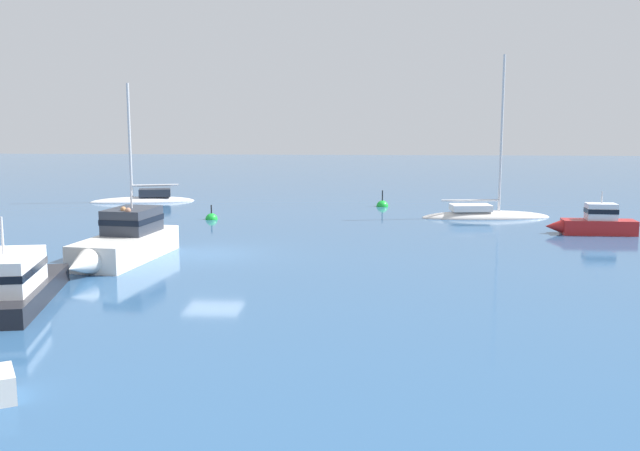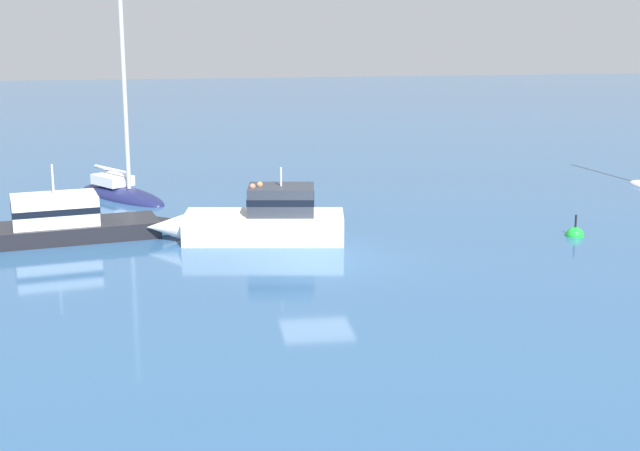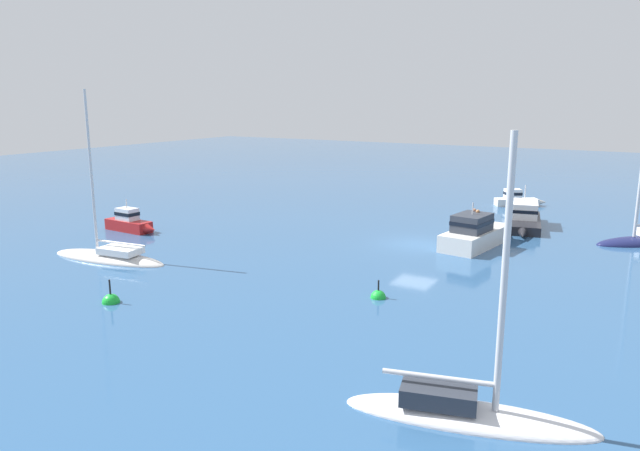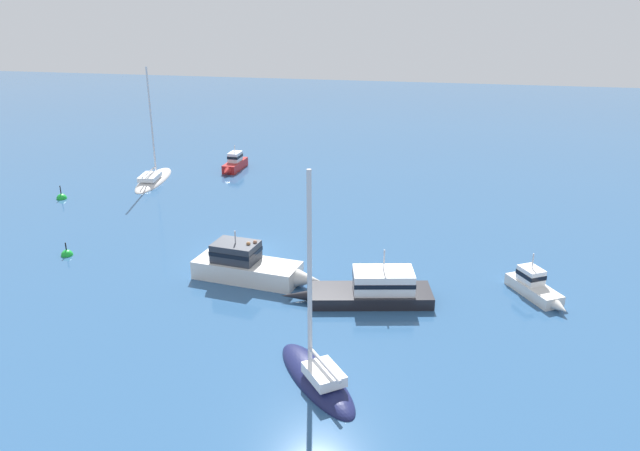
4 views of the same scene
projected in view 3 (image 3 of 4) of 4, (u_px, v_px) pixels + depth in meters
The scene contains 9 objects.
ground_plane at pixel (415, 244), 37.26m from camera, with size 160.00×160.00×0.00m, color #2D5684.
launch at pixel (523, 217), 42.28m from camera, with size 8.10×3.56×2.94m.
powerboat at pixel (517, 199), 50.57m from camera, with size 3.04×4.23×2.30m.
sloop at pixel (109, 257), 33.79m from camera, with size 2.95×7.95×9.98m.
launch_1 at pixel (130, 222), 40.87m from camera, with size 1.34×4.55×2.23m.
sailboat at pixel (465, 412), 16.97m from camera, with size 3.55×7.45×8.64m.
motor_cruiser at pixel (477, 233), 36.80m from camera, with size 7.66×3.05×2.85m.
channel_buoy at pixel (111, 302), 26.64m from camera, with size 0.80×0.80×1.48m.
mooring_buoy at pixel (378, 298), 27.27m from camera, with size 0.72×0.72×1.21m.
Camera 3 is at (34.20, 13.22, 9.05)m, focal length 33.01 mm.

